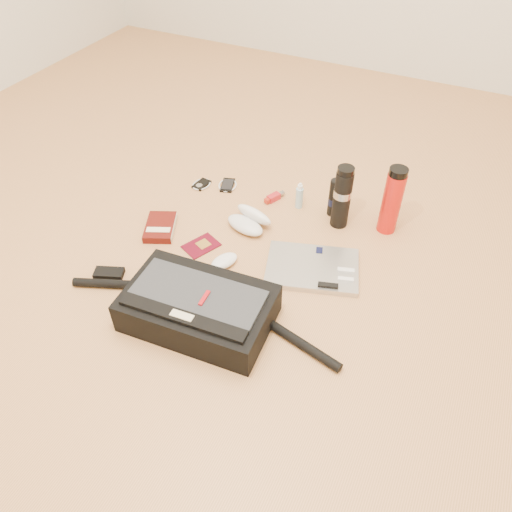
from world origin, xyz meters
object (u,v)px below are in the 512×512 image
messenger_bag (198,308)px  thermos_red (392,201)px  book (161,227)px  laptop (313,268)px  thermos_black (342,197)px

messenger_bag → thermos_red: (0.45, 0.75, 0.08)m
book → thermos_red: size_ratio=0.70×
messenger_bag → thermos_red: thermos_red is taller
laptop → thermos_black: 0.33m
laptop → book: bearing=167.4°
messenger_bag → thermos_black: (0.26, 0.69, 0.08)m
book → messenger_bag: bearing=-65.8°
messenger_bag → thermos_black: 0.75m
laptop → book: same height
book → thermos_red: thermos_red is taller
thermos_black → thermos_red: bearing=15.7°
messenger_bag → book: messenger_bag is taller
thermos_black → thermos_red: size_ratio=0.94×
thermos_black → thermos_red: (0.19, 0.05, 0.01)m
thermos_black → messenger_bag: bearing=-110.5°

